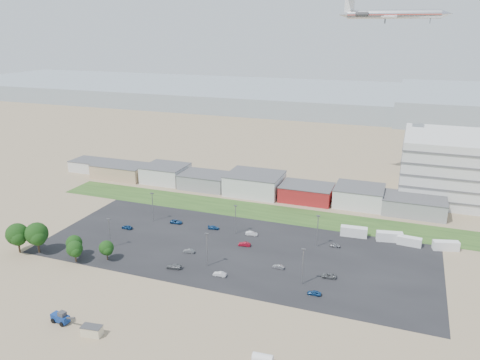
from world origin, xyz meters
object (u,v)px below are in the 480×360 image
at_px(tree_far_left, 17,236).
at_px(parked_car_5, 127,227).
at_px(parked_car_8, 335,245).
at_px(parked_car_7, 244,244).
at_px(parked_car_1, 278,267).
at_px(storage_tank_nw, 263,359).
at_px(airliner, 393,14).
at_px(box_trailer_a, 354,232).
at_px(parked_car_3, 174,266).
at_px(parked_car_4, 189,251).
at_px(portable_shed, 92,331).
at_px(telehandler, 60,317).
at_px(parked_car_6, 214,228).
at_px(parked_car_0, 329,276).
at_px(parked_car_13, 220,274).
at_px(parked_car_9, 176,222).
at_px(parked_car_11, 252,233).
at_px(parked_car_2, 314,293).

bearing_deg(tree_far_left, parked_car_5, 51.73).
bearing_deg(parked_car_8, parked_car_7, 105.24).
bearing_deg(parked_car_8, parked_car_1, 142.80).
distance_m(storage_tank_nw, airliner, 142.17).
distance_m(box_trailer_a, parked_car_3, 60.02).
bearing_deg(parked_car_4, box_trailer_a, 117.38).
distance_m(portable_shed, parked_car_1, 53.15).
relative_size(parked_car_1, parked_car_8, 1.05).
relative_size(telehandler, tree_far_left, 0.69).
height_order(storage_tank_nw, parked_car_1, storage_tank_nw).
bearing_deg(parked_car_1, parked_car_6, -120.92).
relative_size(tree_far_left, parked_car_7, 2.78).
relative_size(parked_car_4, parked_car_8, 1.09).
height_order(parked_car_4, parked_car_5, parked_car_5).
bearing_deg(storage_tank_nw, parked_car_0, 80.60).
relative_size(portable_shed, parked_car_13, 1.24).
height_order(parked_car_9, parked_car_13, parked_car_13).
bearing_deg(parked_car_13, parked_car_8, 134.85).
xyz_separation_m(storage_tank_nw, tree_far_left, (-84.28, 21.61, 4.05)).
bearing_deg(parked_car_13, box_trailer_a, 139.09).
relative_size(parked_car_1, parked_car_5, 0.87).
bearing_deg(parked_car_7, box_trailer_a, 114.76).
height_order(telehandler, parked_car_11, telehandler).
relative_size(parked_car_3, parked_car_9, 1.03).
bearing_deg(parked_car_11, portable_shed, 158.58).
relative_size(telehandler, airliner, 0.17).
height_order(parked_car_1, parked_car_3, parked_car_3).
relative_size(telehandler, parked_car_0, 1.77).
height_order(parked_car_0, parked_car_1, parked_car_0).
xyz_separation_m(parked_car_5, parked_car_8, (68.55, 10.69, -0.12)).
distance_m(parked_car_7, parked_car_13, 19.87).
distance_m(tree_far_left, parked_car_1, 78.62).
relative_size(parked_car_5, parked_car_8, 1.21).
height_order(telehandler, tree_far_left, tree_far_left).
distance_m(telehandler, airliner, 156.16).
height_order(portable_shed, parked_car_11, portable_shed).
relative_size(portable_shed, parked_car_3, 1.04).
bearing_deg(box_trailer_a, portable_shed, -127.12).
bearing_deg(airliner, parked_car_1, -103.36).
height_order(parked_car_5, parked_car_9, parked_car_5).
height_order(parked_car_0, parked_car_4, parked_car_4).
bearing_deg(portable_shed, parked_car_0, 36.86).
height_order(box_trailer_a, parked_car_2, box_trailer_a).
bearing_deg(parked_car_9, storage_tank_nw, -143.48).
height_order(tree_far_left, parked_car_13, tree_far_left).
bearing_deg(parked_car_0, parked_car_3, -83.29).
distance_m(airliner, parked_car_0, 109.73).
relative_size(parked_car_2, parked_car_11, 0.90).
xyz_separation_m(parked_car_2, parked_car_9, (-54.63, 28.79, -0.01)).
xyz_separation_m(portable_shed, box_trailer_a, (47.60, 73.06, 0.43)).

